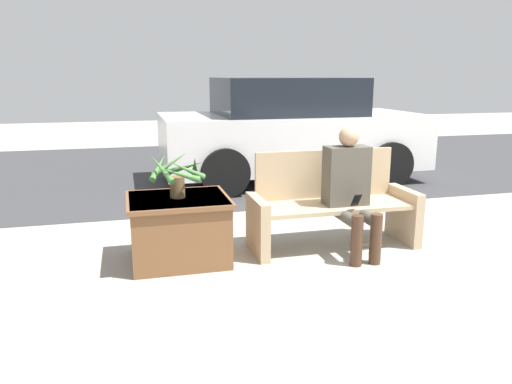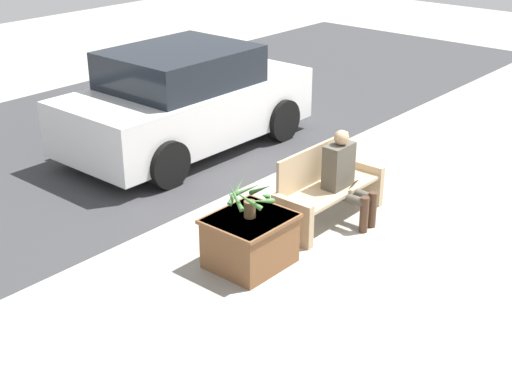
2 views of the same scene
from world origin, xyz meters
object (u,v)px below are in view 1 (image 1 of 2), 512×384
at_px(bench, 331,205).
at_px(parked_car, 290,131).
at_px(person_seated, 350,186).
at_px(potted_plant, 177,173).
at_px(planter_box, 179,227).

relative_size(bench, parked_car, 0.40).
bearing_deg(person_seated, potted_plant, 174.43).
bearing_deg(person_seated, planter_box, 174.25).
height_order(planter_box, parked_car, parked_car).
distance_m(person_seated, planter_box, 1.59).
distance_m(person_seated, potted_plant, 1.57).
bearing_deg(parked_car, person_seated, -98.84).
relative_size(bench, potted_plant, 3.08).
relative_size(planter_box, potted_plant, 1.70).
bearing_deg(bench, potted_plant, -178.09).
bearing_deg(planter_box, parked_car, 56.42).
xyz_separation_m(bench, person_seated, (0.09, -0.20, 0.22)).
height_order(bench, planter_box, bench).
xyz_separation_m(person_seated, planter_box, (-1.56, 0.16, -0.31)).
distance_m(bench, person_seated, 0.31).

